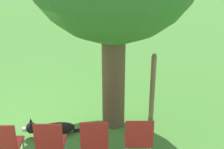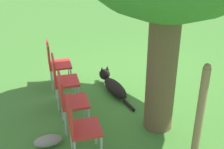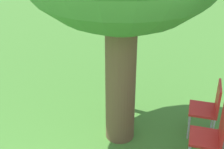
# 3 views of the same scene
# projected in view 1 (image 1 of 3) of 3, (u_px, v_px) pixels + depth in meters

# --- Properties ---
(ground_plane) EXTENTS (30.00, 30.00, 0.00)m
(ground_plane) POSITION_uv_depth(u_px,v_px,m) (45.00, 120.00, 6.57)
(ground_plane) COLOR #478433
(dog) EXTENTS (0.37, 1.29, 0.39)m
(dog) POSITION_uv_depth(u_px,v_px,m) (50.00, 129.00, 5.99)
(dog) COLOR black
(dog) RESTS_ON ground_plane
(fence_post) EXTENTS (0.11, 0.11, 1.44)m
(fence_post) POSITION_uv_depth(u_px,v_px,m) (153.00, 87.00, 6.37)
(fence_post) COLOR #937551
(fence_post) RESTS_ON ground_plane
(red_chair_0) EXTENTS (0.45, 0.47, 0.92)m
(red_chair_0) POSITION_uv_depth(u_px,v_px,m) (5.00, 143.00, 4.91)
(red_chair_0) COLOR red
(red_chair_0) RESTS_ON ground_plane
(red_chair_1) EXTENTS (0.45, 0.47, 0.92)m
(red_chair_1) POSITION_uv_depth(u_px,v_px,m) (50.00, 141.00, 4.95)
(red_chair_1) COLOR red
(red_chair_1) RESTS_ON ground_plane
(red_chair_2) EXTENTS (0.45, 0.47, 0.92)m
(red_chair_2) POSITION_uv_depth(u_px,v_px,m) (95.00, 140.00, 4.98)
(red_chair_2) COLOR red
(red_chair_2) RESTS_ON ground_plane
(red_chair_3) EXTENTS (0.45, 0.47, 0.92)m
(red_chair_3) POSITION_uv_depth(u_px,v_px,m) (138.00, 138.00, 5.02)
(red_chair_3) COLOR red
(red_chair_3) RESTS_ON ground_plane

